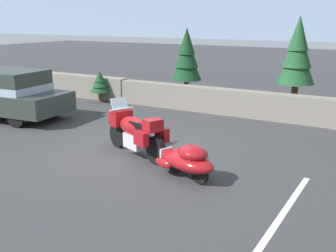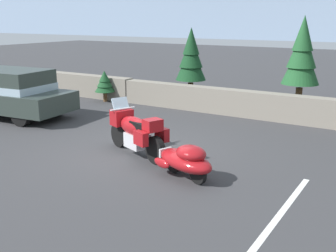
{
  "view_description": "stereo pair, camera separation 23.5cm",
  "coord_description": "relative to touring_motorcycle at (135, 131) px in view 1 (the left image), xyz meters",
  "views": [
    {
      "loc": [
        5.78,
        -8.24,
        3.3
      ],
      "look_at": [
        1.09,
        -0.2,
        0.85
      ],
      "focal_mm": 43.85,
      "sensor_mm": 36.0,
      "label": 1
    },
    {
      "loc": [
        5.98,
        -8.12,
        3.3
      ],
      "look_at": [
        1.09,
        -0.2,
        0.85
      ],
      "focal_mm": 43.85,
      "sensor_mm": 36.0,
      "label": 2
    }
  ],
  "objects": [
    {
      "name": "ground_plane",
      "position": [
        -0.18,
        0.24,
        -0.62
      ],
      "size": [
        80.0,
        80.0,
        0.0
      ],
      "primitive_type": "plane",
      "color": "#38383A"
    },
    {
      "name": "stone_guard_wall",
      "position": [
        -0.37,
        5.28,
        -0.16
      ],
      "size": [
        24.0,
        0.56,
        0.95
      ],
      "color": "gray",
      "rests_on": "ground"
    },
    {
      "name": "touring_motorcycle",
      "position": [
        0.0,
        0.0,
        0.0
      ],
      "size": [
        2.2,
        1.24,
        1.33
      ],
      "color": "black",
      "rests_on": "ground"
    },
    {
      "name": "car_shaped_trailer",
      "position": [
        1.81,
        -0.71,
        -0.21
      ],
      "size": [
        2.18,
        1.2,
        0.76
      ],
      "color": "black",
      "rests_on": "ground"
    },
    {
      "name": "suv_at_left_edge",
      "position": [
        -6.19,
        1.04,
        0.22
      ],
      "size": [
        4.96,
        2.4,
        1.63
      ],
      "color": "black",
      "rests_on": "ground"
    },
    {
      "name": "pine_tree_secondary",
      "position": [
        -1.82,
        6.15,
        1.24
      ],
      "size": [
        1.18,
        1.18,
        2.98
      ],
      "color": "brown",
      "rests_on": "ground"
    },
    {
      "name": "pine_tree_far_right",
      "position": [
        2.3,
        6.4,
        1.52
      ],
      "size": [
        1.26,
        1.26,
        3.42
      ],
      "color": "brown",
      "rests_on": "ground"
    },
    {
      "name": "pine_sapling_near",
      "position": [
        -5.06,
        4.81,
        0.17
      ],
      "size": [
        0.82,
        0.82,
        1.27
      ],
      "color": "brown",
      "rests_on": "ground"
    },
    {
      "name": "parking_stripe_marker",
      "position": [
        4.05,
        -1.26,
        -0.62
      ],
      "size": [
        0.12,
        3.6,
        0.01
      ],
      "primitive_type": "cube",
      "color": "silver",
      "rests_on": "ground"
    }
  ]
}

